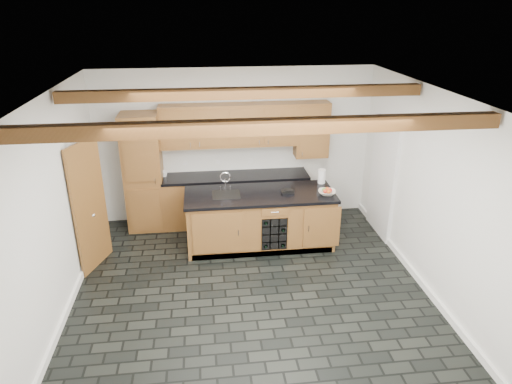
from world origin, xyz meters
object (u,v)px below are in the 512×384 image
at_px(kitchen_scale, 288,191).
at_px(fruit_bowl, 327,193).
at_px(paper_towel, 322,176).
at_px(island, 260,219).

height_order(kitchen_scale, fruit_bowl, fruit_bowl).
bearing_deg(paper_towel, kitchen_scale, -150.88).
bearing_deg(kitchen_scale, fruit_bowl, -17.30).
distance_m(island, fruit_bowl, 1.20).
xyz_separation_m(island, paper_towel, (1.11, 0.35, 0.59)).
xyz_separation_m(kitchen_scale, fruit_bowl, (0.62, -0.14, 0.00)).
relative_size(kitchen_scale, fruit_bowl, 0.75).
height_order(island, paper_towel, paper_towel).
bearing_deg(paper_towel, island, -162.64).
relative_size(kitchen_scale, paper_towel, 0.85).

